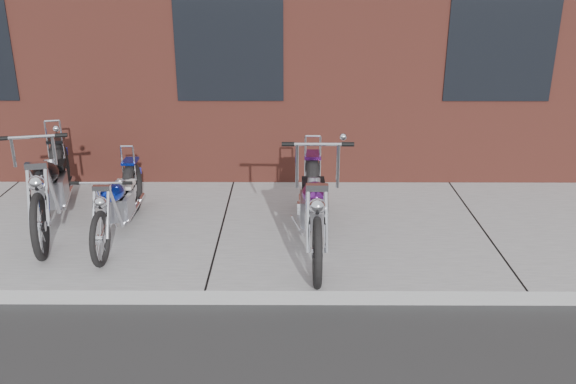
{
  "coord_description": "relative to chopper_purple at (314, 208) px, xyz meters",
  "views": [
    {
      "loc": [
        0.8,
        -4.97,
        3.01
      ],
      "look_at": [
        0.77,
        0.8,
        0.83
      ],
      "focal_mm": 38.0,
      "sensor_mm": 36.0,
      "label": 1
    }
  ],
  "objects": [
    {
      "name": "ground",
      "position": [
        -1.05,
        -1.0,
        -0.58
      ],
      "size": [
        120.0,
        120.0,
        0.0
      ],
      "primitive_type": "plane",
      "color": "#2E2E2E",
      "rests_on": "ground"
    },
    {
      "name": "chopper_third",
      "position": [
        -3.0,
        0.56,
        0.01
      ],
      "size": [
        0.78,
        2.41,
        1.24
      ],
      "rotation": [
        0.0,
        0.0,
        -1.35
      ],
      "color": "black",
      "rests_on": "sidewalk"
    },
    {
      "name": "sidewalk",
      "position": [
        -1.05,
        0.5,
        -0.5
      ],
      "size": [
        22.0,
        3.0,
        0.15
      ],
      "primitive_type": "cube",
      "color": "gray",
      "rests_on": "ground"
    },
    {
      "name": "chopper_purple",
      "position": [
        0.0,
        0.0,
        0.0
      ],
      "size": [
        0.58,
        2.37,
        1.33
      ],
      "rotation": [
        0.0,
        0.0,
        -1.57
      ],
      "color": "black",
      "rests_on": "sidewalk"
    },
    {
      "name": "chopper_blue",
      "position": [
        -2.15,
        0.27,
        -0.07
      ],
      "size": [
        0.48,
        1.99,
        0.86
      ],
      "rotation": [
        0.0,
        0.0,
        -1.56
      ],
      "color": "black",
      "rests_on": "sidewalk"
    }
  ]
}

